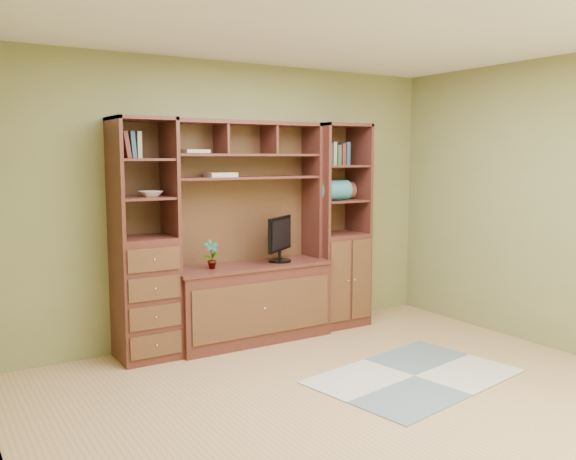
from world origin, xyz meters
TOP-DOWN VIEW (x-y plane):
  - room at (0.00, 0.00)m, footprint 4.60×4.10m
  - center_hutch at (0.05, 1.73)m, footprint 1.54×0.53m
  - left_tower at (-0.95, 1.77)m, footprint 0.50×0.45m
  - right_tower at (1.07, 1.77)m, footprint 0.55×0.45m
  - rug at (0.68, 0.21)m, footprint 1.72×1.30m
  - monitor at (0.34, 1.70)m, footprint 0.52×0.46m
  - orchid at (-0.37, 1.70)m, footprint 0.14×0.09m
  - magazines at (-0.21, 1.82)m, footprint 0.26×0.19m
  - bowl at (-0.88, 1.77)m, footprint 0.19×0.19m
  - blanket_teal at (0.97, 1.73)m, footprint 0.35×0.20m
  - blanket_red at (1.15, 1.85)m, footprint 0.32×0.18m

SIDE VIEW (x-z plane):
  - rug at x=0.68m, z-range 0.00..0.01m
  - orchid at x=-0.37m, z-range 0.73..0.99m
  - center_hutch at x=0.05m, z-range 0.00..2.05m
  - left_tower at x=-0.95m, z-range 0.00..2.05m
  - right_tower at x=1.07m, z-range 0.00..2.05m
  - monitor at x=0.34m, z-range 0.73..1.32m
  - room at x=0.00m, z-range -0.02..2.62m
  - blanket_red at x=1.15m, z-range 1.29..1.47m
  - blanket_teal at x=0.97m, z-range 1.29..1.49m
  - bowl at x=-0.88m, z-range 1.39..1.44m
  - magazines at x=-0.21m, z-range 1.54..1.58m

